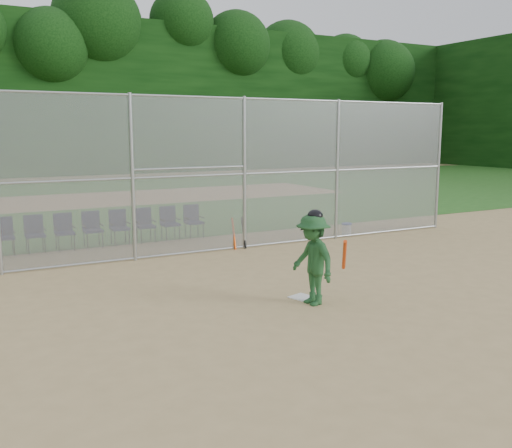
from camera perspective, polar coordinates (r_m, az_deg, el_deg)
name	(u,v)px	position (r m, az deg, el deg)	size (l,w,h in m)	color
ground	(320,302)	(10.66, 6.45, -7.77)	(100.00, 100.00, 0.00)	tan
grass_strip	(96,199)	(27.17, -15.73, 2.38)	(100.00, 100.00, 0.00)	#255B1B
dirt_patch_far	(96,199)	(27.17, -15.73, 2.39)	(24.00, 24.00, 0.00)	tan
backstop_fence	(209,173)	(14.61, -4.68, 5.15)	(16.09, 0.09, 4.00)	gray
treeline	(81,80)	(29.04, -17.12, 13.61)	(81.00, 60.00, 11.00)	black
home_plate	(302,297)	(10.90, 4.60, -7.30)	(0.39, 0.39, 0.02)	silver
batter_at_plate	(313,259)	(10.32, 5.71, -3.49)	(0.94, 1.23, 1.74)	#1E4C25
water_cooler	(346,229)	(17.33, 9.04, -0.52)	(0.30, 0.30, 0.39)	white
spare_bats	(239,233)	(15.21, -1.73, -0.92)	(0.36, 0.27, 0.84)	#D84C14
chair_1	(4,237)	(15.69, -23.87, -1.19)	(0.54, 0.52, 0.96)	#0E1035
chair_2	(35,234)	(15.75, -21.21, -0.98)	(0.54, 0.52, 0.96)	#0E1035
chair_3	(65,232)	(15.86, -18.58, -0.76)	(0.54, 0.52, 0.96)	#0E1035
chair_4	(93,230)	(15.99, -16.00, -0.56)	(0.54, 0.52, 0.96)	#0E1035
chair_5	(120,228)	(16.16, -13.46, -0.35)	(0.54, 0.52, 0.96)	#0E1035
chair_6	(146,226)	(16.36, -10.97, -0.15)	(0.54, 0.52, 0.96)	#0E1035
chair_7	(170,224)	(16.59, -8.56, 0.05)	(0.54, 0.52, 0.96)	#0E1035
chair_8	(194,222)	(16.85, -6.21, 0.24)	(0.54, 0.52, 0.96)	#0E1035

